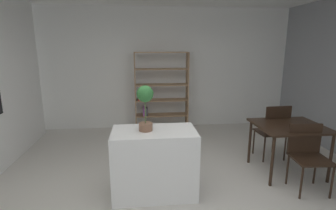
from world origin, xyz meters
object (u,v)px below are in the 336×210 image
Objects in this scene: dining_chair_near at (308,151)px; dining_chair_far at (274,128)px; potted_plant_on_island at (145,102)px; dining_table at (289,130)px; open_bookshelf at (159,93)px; kitchen_island at (154,162)px.

dining_chair_far is at bearing 94.64° from dining_chair_near.
potted_plant_on_island is 0.59× the size of dining_table.
open_bookshelf reaches higher than dining_table.
open_bookshelf reaches higher than dining_chair_far.
dining_chair_near is at bearing 86.29° from dining_chair_far.
open_bookshelf is (0.36, 2.62, -0.37)m from potted_plant_on_island.
kitchen_island is 2.69m from open_bookshelf.
potted_plant_on_island reaches higher than dining_chair_near.
open_bookshelf is 3.29m from dining_chair_near.
dining_table is (1.83, -2.25, -0.20)m from open_bookshelf.
dining_table is at bearing 85.38° from dining_chair_far.
dining_table is (2.08, 0.39, 0.24)m from kitchen_island.
dining_chair_far is at bearing 20.73° from potted_plant_on_island.
open_bookshelf is 1.86× the size of dining_chair_far.
open_bookshelf is 2.90m from dining_table.
open_bookshelf is (0.25, 2.64, 0.44)m from kitchen_island.
potted_plant_on_island is at bearing 173.23° from kitchen_island.
open_bookshelf reaches higher than kitchen_island.
dining_table is 0.47m from dining_chair_far.
dining_chair_far is (0.01, 0.46, -0.11)m from dining_table.
open_bookshelf is at bearing -48.17° from dining_chair_far.
open_bookshelf is at bearing 82.23° from potted_plant_on_island.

